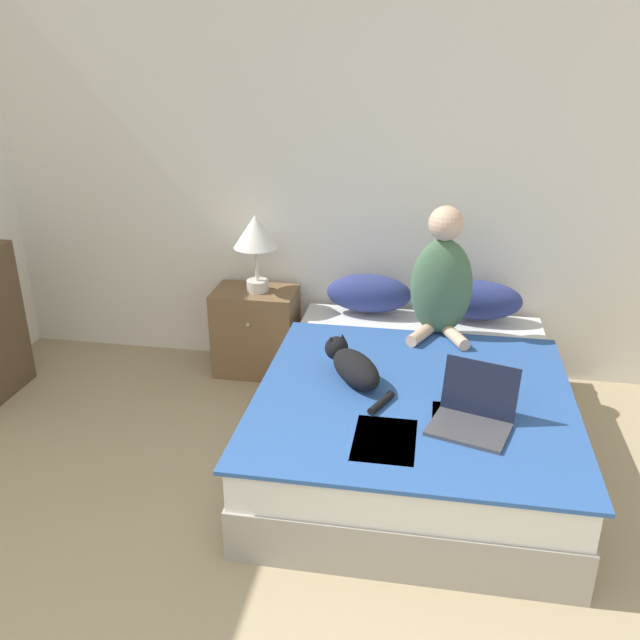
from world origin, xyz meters
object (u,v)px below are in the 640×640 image
bed (413,416)px  person_sitting (442,280)px  cat_tabby (353,366)px  table_lamp (256,236)px  pillow_near (369,293)px  nightstand (256,331)px  pillow_far (478,300)px  laptop_open (473,415)px

bed → person_sitting: 0.82m
cat_tabby → table_lamp: 1.23m
person_sitting → table_lamp: (-1.15, 0.22, 0.14)m
person_sitting → pillow_near: bearing=149.3°
bed → person_sitting: bearing=79.8°
pillow_near → table_lamp: size_ratio=1.08×
nightstand → table_lamp: bearing=2.2°
pillow_far → table_lamp: (-1.39, -0.04, 0.35)m
pillow_near → cat_tabby: bearing=-88.7°
bed → laptop_open: bearing=-58.1°
person_sitting → laptop_open: size_ratio=1.82×
laptop_open → bed: bearing=138.9°
person_sitting → table_lamp: bearing=169.1°
pillow_near → table_lamp: (-0.71, -0.04, 0.35)m
pillow_near → person_sitting: person_sitting is taller
person_sitting → cat_tabby: 0.84m
bed → pillow_near: bearing=111.8°
person_sitting → pillow_far: bearing=48.6°
cat_tabby → table_lamp: (-0.73, 0.91, 0.39)m
pillow_near → pillow_far: 0.67m
cat_tabby → table_lamp: table_lamp is taller
cat_tabby → table_lamp: bearing=2.5°
pillow_far → table_lamp: table_lamp is taller
pillow_near → laptop_open: size_ratio=1.28×
bed → cat_tabby: bearing=-161.7°
pillow_far → nightstand: (-1.41, -0.04, -0.30)m
bed → pillow_near: (-0.34, 0.85, 0.36)m
pillow_far → table_lamp: size_ratio=1.08×
bed → table_lamp: table_lamp is taller
cat_tabby → laptop_open: laptop_open is taller
pillow_near → nightstand: 0.79m
laptop_open → nightstand: laptop_open is taller
laptop_open → nightstand: bearing=154.3°
cat_tabby → laptop_open: size_ratio=1.28×
table_lamp → pillow_near: bearing=3.4°
pillow_near → person_sitting: 0.56m
pillow_far → cat_tabby: bearing=-124.5°
bed → nightstand: nightstand is taller
pillow_far → person_sitting: person_sitting is taller
laptop_open → table_lamp: bearing=153.8°
laptop_open → nightstand: 1.84m
person_sitting → laptop_open: person_sitting is taller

